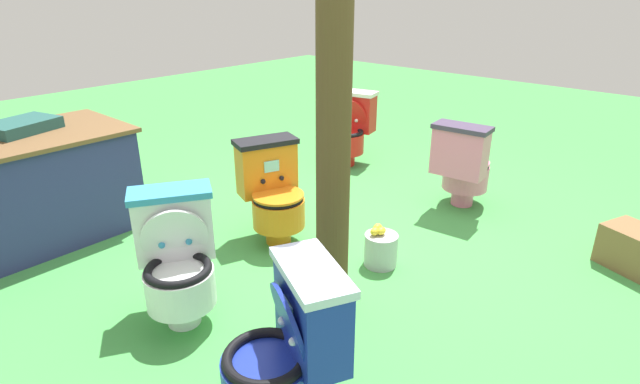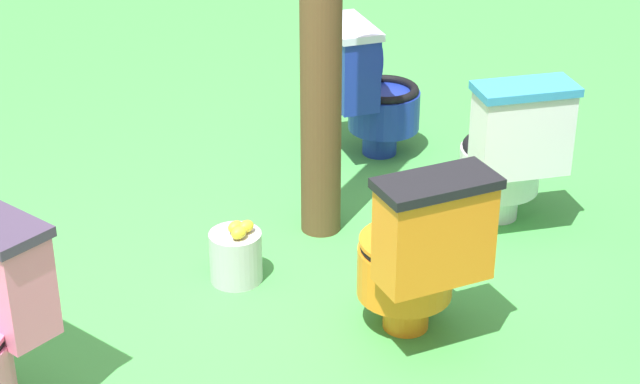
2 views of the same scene
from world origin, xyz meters
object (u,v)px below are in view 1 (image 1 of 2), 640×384
(vendor_table, at_px, (22,190))
(lemon_bucket, at_px, (381,249))
(toilet_blue, at_px, (287,347))
(toilet_pink, at_px, (463,165))
(wooden_post, at_px, (333,141))
(toilet_white, at_px, (177,257))
(small_crate, at_px, (636,250))
(toilet_orange, at_px, (273,191))
(toilet_red, at_px, (350,128))

(vendor_table, height_order, lemon_bucket, vendor_table)
(toilet_blue, xyz_separation_m, lemon_bucket, (1.30, 0.45, -0.26))
(toilet_pink, bearing_deg, wooden_post, -92.06)
(toilet_pink, xyz_separation_m, lemon_bucket, (-1.19, -0.06, -0.25))
(toilet_pink, xyz_separation_m, wooden_post, (-1.76, -0.12, 0.63))
(toilet_white, xyz_separation_m, toilet_pink, (2.38, -0.45, -0.00))
(wooden_post, distance_m, small_crate, 2.20)
(toilet_orange, distance_m, small_crate, 2.43)
(toilet_red, distance_m, toilet_pink, 1.40)
(toilet_white, relative_size, lemon_bucket, 2.63)
(vendor_table, relative_size, lemon_bucket, 5.30)
(toilet_red, relative_size, toilet_white, 1.00)
(toilet_white, distance_m, vendor_table, 1.60)
(vendor_table, bearing_deg, lemon_bucket, -56.10)
(wooden_post, height_order, small_crate, wooden_post)
(toilet_pink, bearing_deg, toilet_red, 164.00)
(toilet_red, distance_m, toilet_white, 2.79)
(toilet_red, xyz_separation_m, toilet_blue, (-2.74, -1.88, 0.00))
(toilet_red, height_order, toilet_blue, same)
(small_crate, bearing_deg, vendor_table, 126.46)
(toilet_blue, bearing_deg, toilet_orange, -14.80)
(toilet_blue, relative_size, toilet_orange, 1.00)
(vendor_table, bearing_deg, small_crate, -53.54)
(wooden_post, xyz_separation_m, small_crate, (1.63, -1.20, -0.86))
(toilet_orange, height_order, wooden_post, wooden_post)
(vendor_table, bearing_deg, toilet_red, -13.06)
(toilet_orange, height_order, vendor_table, vendor_table)
(toilet_orange, bearing_deg, vendor_table, -26.57)
(small_crate, bearing_deg, lemon_bucket, 130.36)
(wooden_post, xyz_separation_m, lemon_bucket, (0.56, 0.06, -0.88))
(toilet_blue, xyz_separation_m, toilet_pink, (2.49, 0.51, -0.00))
(toilet_blue, distance_m, wooden_post, 1.04)
(toilet_blue, distance_m, lemon_bucket, 1.40)
(toilet_orange, xyz_separation_m, wooden_post, (-0.35, -0.86, 0.63))
(small_crate, bearing_deg, toilet_orange, 121.89)
(toilet_red, bearing_deg, wooden_post, 113.36)
(toilet_red, bearing_deg, toilet_orange, 97.71)
(toilet_red, relative_size, toilet_pink, 1.00)
(wooden_post, bearing_deg, toilet_red, 36.66)
(toilet_blue, bearing_deg, wooden_post, -35.67)
(toilet_orange, bearing_deg, lemon_bucket, 125.43)
(toilet_white, distance_m, toilet_pink, 2.43)
(toilet_pink, height_order, vendor_table, vendor_table)
(toilet_pink, relative_size, wooden_post, 0.36)
(vendor_table, distance_m, lemon_bucket, 2.54)
(toilet_white, bearing_deg, toilet_orange, -132.03)
(toilet_white, distance_m, toilet_orange, 1.02)
(toilet_white, distance_m, toilet_blue, 0.97)
(toilet_red, bearing_deg, small_crate, 158.84)
(toilet_pink, distance_m, wooden_post, 1.87)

